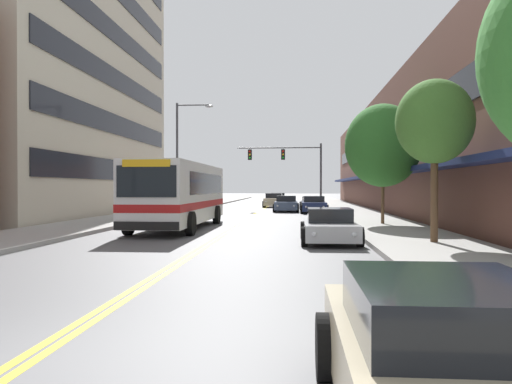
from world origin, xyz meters
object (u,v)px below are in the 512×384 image
at_px(car_silver_parked_right_far, 330,226).
at_px(car_champagne_moving_third, 274,201).
at_px(street_tree_right_mid, 434,122).
at_px(car_red_parked_left_mid, 198,206).
at_px(car_slate_blue_moving_second, 286,204).
at_px(traffic_signal_mast, 290,162).
at_px(car_beige_parked_right_foreground, 454,370).
at_px(car_navy_parked_right_mid, 314,205).
at_px(city_bus, 181,192).
at_px(car_dark_grey_parked_right_end, 311,203).
at_px(car_black_moving_lead, 278,199).
at_px(street_lamp_left_far, 182,148).
at_px(street_tree_right_far, 383,145).

distance_m(car_silver_parked_right_far, car_champagne_moving_third, 32.31).
distance_m(car_champagne_moving_third, street_tree_right_mid, 34.07).
height_order(car_red_parked_left_mid, car_slate_blue_moving_second, car_slate_blue_moving_second).
xyz_separation_m(car_slate_blue_moving_second, traffic_signal_mast, (0.29, 2.87, 3.60)).
bearing_deg(street_tree_right_mid, traffic_signal_mast, 100.84).
xyz_separation_m(car_beige_parked_right_foreground, car_slate_blue_moving_second, (-2.04, 37.19, 0.01)).
distance_m(car_navy_parked_right_mid, traffic_signal_mast, 6.39).
distance_m(city_bus, car_champagne_moving_third, 26.53).
relative_size(car_beige_parked_right_foreground, car_dark_grey_parked_right_end, 0.94).
distance_m(car_silver_parked_right_far, car_black_moving_lead, 39.11).
relative_size(car_silver_parked_right_far, street_lamp_left_far, 0.54).
bearing_deg(car_slate_blue_moving_second, street_tree_right_far, -71.59).
height_order(car_beige_parked_right_foreground, car_silver_parked_right_far, car_beige_parked_right_foreground).
relative_size(car_slate_blue_moving_second, street_tree_right_mid, 0.82).
bearing_deg(car_beige_parked_right_foreground, car_red_parked_left_mid, 104.53).
xyz_separation_m(car_navy_parked_right_mid, street_tree_right_far, (2.99, -13.48, 3.47)).
bearing_deg(car_black_moving_lead, car_champagne_moving_third, -91.26).
height_order(car_beige_parked_right_foreground, car_navy_parked_right_mid, car_navy_parked_right_mid).
distance_m(car_red_parked_left_mid, car_dark_grey_parked_right_end, 12.27).
height_order(city_bus, street_tree_right_mid, street_tree_right_mid).
height_order(car_silver_parked_right_far, car_black_moving_lead, car_black_moving_lead).
bearing_deg(street_lamp_left_far, city_bus, -77.44).
bearing_deg(car_beige_parked_right_foreground, car_slate_blue_moving_second, 93.15).
bearing_deg(car_dark_grey_parked_right_end, car_navy_parked_right_mid, -89.54).
xyz_separation_m(car_black_moving_lead, car_champagne_moving_third, (-0.15, -6.85, 0.03)).
distance_m(car_red_parked_left_mid, car_silver_parked_right_far, 20.58).
distance_m(car_navy_parked_right_mid, street_lamp_left_far, 11.15).
distance_m(car_beige_parked_right_foreground, traffic_signal_mast, 40.26).
height_order(car_red_parked_left_mid, car_navy_parked_right_mid, car_navy_parked_right_mid).
bearing_deg(street_tree_right_far, car_slate_blue_moving_second, 108.41).
bearing_deg(car_navy_parked_right_mid, car_silver_parked_right_far, -90.38).
relative_size(car_red_parked_left_mid, street_tree_right_mid, 0.78).
bearing_deg(car_navy_parked_right_mid, car_dark_grey_parked_right_end, 90.46).
bearing_deg(street_lamp_left_far, car_silver_parked_right_far, -60.68).
bearing_deg(car_dark_grey_parked_right_end, car_beige_parked_right_foreground, -90.11).
height_order(car_slate_blue_moving_second, car_champagne_moving_third, car_champagne_moving_third).
height_order(car_black_moving_lead, car_slate_blue_moving_second, car_black_moving_lead).
bearing_deg(car_dark_grey_parked_right_end, traffic_signal_mast, -138.31).
bearing_deg(car_silver_parked_right_far, street_tree_right_mid, -17.45).
xyz_separation_m(car_red_parked_left_mid, car_beige_parked_right_foreground, (8.54, -32.98, 0.01)).
xyz_separation_m(car_red_parked_left_mid, street_tree_right_far, (11.67, -11.33, 3.51)).
height_order(car_slate_blue_moving_second, street_lamp_left_far, street_lamp_left_far).
xyz_separation_m(car_black_moving_lead, car_slate_blue_moving_second, (1.29, -16.03, -0.01)).
distance_m(street_lamp_left_far, street_tree_right_far, 15.27).
distance_m(car_dark_grey_parked_right_end, street_lamp_left_far, 15.04).
height_order(car_beige_parked_right_foreground, car_dark_grey_parked_right_end, car_beige_parked_right_foreground).
bearing_deg(car_red_parked_left_mid, car_silver_parked_right_far, -65.48).
xyz_separation_m(car_champagne_moving_third, street_lamp_left_far, (-5.72, -15.74, 4.10)).
relative_size(car_silver_parked_right_far, car_slate_blue_moving_second, 0.95).
xyz_separation_m(car_beige_parked_right_foreground, car_navy_parked_right_mid, (0.13, 35.12, 0.02)).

